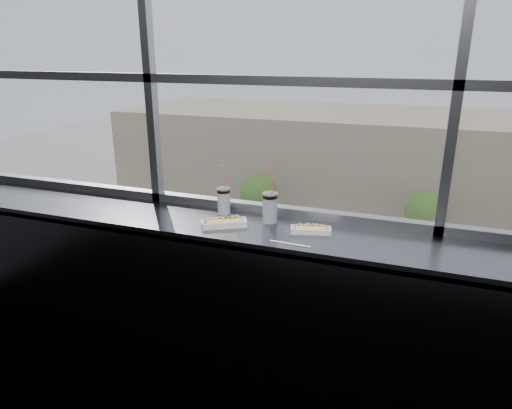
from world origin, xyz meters
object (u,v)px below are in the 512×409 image
(soda_cup_right, at_px, (270,206))
(tree_left, at_px, (258,192))
(car_near_b, at_px, (259,302))
(pedestrian_b, at_px, (403,231))
(hotdog_tray_left, at_px, (224,222))
(car_far_b, at_px, (403,259))
(car_near_c, at_px, (384,330))
(car_near_a, at_px, (132,279))
(loose_straw, at_px, (290,244))
(pedestrian_c, at_px, (506,254))
(hotdog_tray_right, at_px, (311,229))
(tree_center, at_px, (425,211))
(car_far_a, at_px, (236,236))
(soda_cup_left, at_px, (224,200))
(wrapper, at_px, (209,221))

(soda_cup_right, relative_size, tree_left, 0.09)
(car_near_b, relative_size, pedestrian_b, 3.13)
(hotdog_tray_left, height_order, car_far_b, hotdog_tray_left)
(tree_left, bearing_deg, hotdog_tray_left, -71.02)
(car_near_c, relative_size, tree_left, 1.26)
(car_near_a, bearing_deg, car_far_b, -63.00)
(loose_straw, distance_m, pedestrian_c, 30.37)
(hotdog_tray_right, bearing_deg, car_far_b, 74.64)
(pedestrian_c, height_order, tree_center, tree_center)
(car_far_b, distance_m, car_far_a, 11.03)
(soda_cup_right, xyz_separation_m, car_near_b, (-5.76, 16.17, -10.99))
(hotdog_tray_right, relative_size, car_near_b, 0.04)
(car_far_a, relative_size, pedestrian_c, 2.97)
(car_far_b, relative_size, car_near_b, 0.81)
(hotdog_tray_left, relative_size, car_near_a, 0.05)
(car_near_b, height_order, car_near_c, car_near_b)
(car_far_a, xyz_separation_m, tree_center, (12.05, 4.00, 1.88))
(hotdog_tray_right, relative_size, pedestrian_c, 0.14)
(hotdog_tray_right, xyz_separation_m, tree_left, (-10.30, 28.26, -9.12))
(soda_cup_left, xyz_separation_m, tree_center, (2.21, 28.12, -9.30))
(tree_center, bearing_deg, car_far_b, -104.38)
(car_far_a, height_order, pedestrian_c, car_far_a)
(loose_straw, xyz_separation_m, tree_left, (-10.23, 28.48, -9.10))
(soda_cup_left, distance_m, wrapper, 0.23)
(hotdog_tray_right, bearing_deg, hotdog_tray_left, 174.64)
(car_near_b, distance_m, car_far_a, 9.15)
(soda_cup_left, xyz_separation_m, pedestrian_b, (0.96, 28.49, -11.05))
(loose_straw, relative_size, car_near_b, 0.04)
(wrapper, xyz_separation_m, pedestrian_b, (0.98, 28.70, -10.96))
(car_far_b, bearing_deg, wrapper, 173.33)
(hotdog_tray_right, distance_m, tree_center, 29.77)
(soda_cup_left, height_order, tree_left, soda_cup_left)
(loose_straw, relative_size, tree_center, 0.06)
(car_far_b, height_order, tree_left, tree_left)
(car_near_c, bearing_deg, tree_left, 45.04)
(car_far_a, bearing_deg, car_near_a, 161.57)
(car_near_a, distance_m, pedestrian_b, 18.52)
(wrapper, bearing_deg, car_far_b, 87.18)
(wrapper, xyz_separation_m, car_far_b, (1.20, 24.33, -11.11))
(tree_left, bearing_deg, hotdog_tray_right, -69.97)
(car_far_b, distance_m, car_near_c, 8.01)
(pedestrian_b, bearing_deg, hotdog_tray_right, 89.39)
(car_near_a, height_order, pedestrian_c, car_near_a)
(wrapper, xyz_separation_m, car_near_b, (-5.39, 16.33, -10.89))
(car_near_a, relative_size, pedestrian_b, 2.95)
(soda_cup_left, distance_m, pedestrian_b, 30.57)
(pedestrian_c, bearing_deg, hotdog_tray_right, -13.51)
(wrapper, bearing_deg, car_far_a, 112.00)
(loose_straw, distance_m, car_far_b, 26.89)
(car_near_a, bearing_deg, car_near_c, -92.74)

